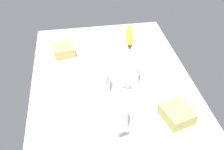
% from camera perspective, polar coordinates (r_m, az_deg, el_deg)
% --- Properties ---
extents(tabletop, '(0.90, 0.64, 0.02)m').
position_cam_1_polar(tabletop, '(1.02, 0.00, -1.73)').
color(tabletop, beige).
rests_on(tabletop, ground).
extents(coffee_mug_black, '(0.10, 0.08, 0.09)m').
position_cam_1_polar(coffee_mug_black, '(0.81, 0.86, -9.63)').
color(coffee_mug_black, white).
rests_on(coffee_mug_black, tabletop).
extents(coffee_mug_milky, '(0.11, 0.08, 0.09)m').
position_cam_1_polar(coffee_mug_milky, '(0.98, 3.81, 0.50)').
color(coffee_mug_milky, white).
rests_on(coffee_mug_milky, tabletop).
extents(sandwich_main, '(0.12, 0.11, 0.04)m').
position_cam_1_polar(sandwich_main, '(0.88, 14.56, -8.58)').
color(sandwich_main, tan).
rests_on(sandwich_main, tabletop).
extents(sandwich_side, '(0.11, 0.10, 0.04)m').
position_cam_1_polar(sandwich_side, '(1.17, -10.95, 5.69)').
color(sandwich_side, tan).
rests_on(sandwich_side, tabletop).
extents(glass_of_milk, '(0.07, 0.07, 0.09)m').
position_cam_1_polar(glass_of_milk, '(0.94, -2.72, -1.92)').
color(glass_of_milk, silver).
rests_on(glass_of_milk, tabletop).
extents(banana, '(0.21, 0.07, 0.04)m').
position_cam_1_polar(banana, '(1.26, 3.95, 9.01)').
color(banana, yellow).
rests_on(banana, tabletop).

